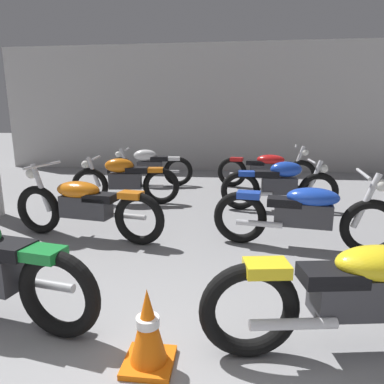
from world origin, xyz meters
TOP-DOWN VIEW (x-y plane):
  - back_wall at (0.00, 8.88)m, footprint 12.67×0.24m
  - motorcycle_left_row_1 at (-1.34, 2.76)m, footprint 2.16×0.68m
  - motorcycle_left_row_2 at (-1.38, 4.59)m, footprint 1.97×0.55m
  - motorcycle_left_row_3 at (-1.33, 6.26)m, footprint 1.96×0.59m
  - motorcycle_right_row_0 at (1.43, 0.84)m, footprint 2.16×0.72m
  - motorcycle_right_row_1 at (1.41, 2.72)m, footprint 2.16×0.68m
  - motorcycle_right_row_2 at (1.36, 4.45)m, footprint 1.97×0.48m
  - motorcycle_right_row_3 at (1.31, 6.27)m, footprint 2.15×0.70m
  - traffic_cone at (0.03, 0.56)m, footprint 0.32×0.32m

SIDE VIEW (x-z plane):
  - traffic_cone at x=0.03m, z-range -0.01..0.53m
  - motorcycle_left_row_1 at x=-1.34m, z-range -0.04..0.94m
  - motorcycle_right_row_0 at x=1.43m, z-range -0.04..0.94m
  - motorcycle_right_row_1 at x=1.41m, z-range -0.04..0.94m
  - motorcycle_right_row_3 at x=1.31m, z-range -0.04..0.94m
  - motorcycle_left_row_2 at x=-1.38m, z-range 0.02..0.90m
  - motorcycle_left_row_3 at x=-1.33m, z-range 0.02..0.90m
  - motorcycle_right_row_2 at x=1.36m, z-range 0.02..0.90m
  - back_wall at x=0.00m, z-range 0.00..3.60m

